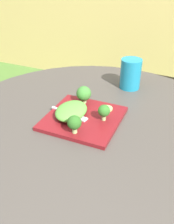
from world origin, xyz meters
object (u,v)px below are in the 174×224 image
Objects in this scene: patio_chair at (173,79)px; drinking_glass at (130,75)px; fork at (72,115)px; salad_plate at (83,118)px.

patio_chair reaches higher than drinking_glass.
patio_chair is at bearing 75.56° from fork.
patio_chair is 1.04m from salad_plate.
drinking_glass is at bearing 69.97° from fork.
patio_chair is 3.55× the size of salad_plate.
fork reaches higher than salad_plate.
patio_chair is at bearing 77.63° from salad_plate.
salad_plate is 1.64× the size of fork.
fork is at bearing -110.03° from drinking_glass.
fork is at bearing -104.44° from patio_chair.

